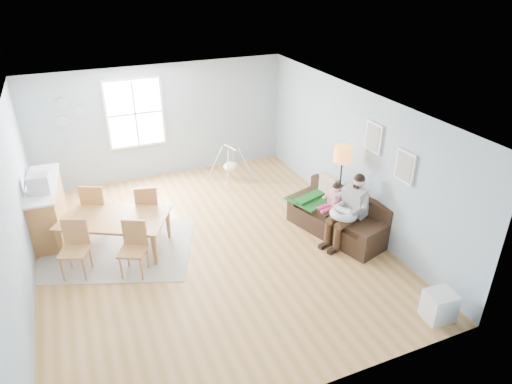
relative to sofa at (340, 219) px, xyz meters
name	(u,v)px	position (x,y,z in m)	size (l,w,h in m)	color
room	(203,123)	(-2.51, 0.48, 2.14)	(8.40, 9.40, 3.90)	olive
window	(135,113)	(-3.11, 3.94, 1.37)	(1.32, 0.08, 1.62)	white
pictures	(389,151)	(0.46, -0.57, 1.57)	(0.05, 1.34, 0.74)	white
wall_plates	(68,113)	(-4.51, 3.95, 1.55)	(0.67, 0.02, 0.66)	#8E9EAB
sofa	(340,219)	(0.00, 0.00, 0.00)	(1.39, 2.15, 0.80)	black
green_throw	(313,198)	(-0.27, 0.61, 0.23)	(0.91, 0.76, 0.04)	#14591A
beige_pillow	(329,187)	(0.05, 0.56, 0.44)	(0.13, 0.47, 0.47)	tan
father	(349,208)	(-0.04, -0.31, 0.42)	(1.01, 0.64, 1.33)	gray
nursing_pillow	(343,214)	(-0.18, -0.35, 0.34)	(0.51, 0.51, 0.14)	#A3BACC
infant	(342,210)	(-0.19, -0.32, 0.41)	(0.22, 0.35, 0.13)	silver
toddler	(332,199)	(-0.12, 0.16, 0.39)	(0.52, 0.30, 0.79)	silver
floor_lamp	(342,161)	(0.11, 0.27, 1.11)	(0.34, 0.34, 1.68)	black
storage_cube	(439,306)	(0.04, -2.64, -0.05)	(0.45, 0.41, 0.46)	silver
rug	(118,249)	(-4.11, 1.09, -0.28)	(2.67, 2.03, 0.01)	gray
dining_table	(115,234)	(-4.11, 1.09, 0.05)	(1.90, 1.06, 0.67)	#935930
chair_sw	(75,244)	(-4.79, 0.64, 0.28)	(0.58, 0.58, 0.98)	#A56138
chair_se	(134,244)	(-3.88, 0.29, 0.26)	(0.58, 0.58, 0.95)	#A56138
chair_nw	(96,204)	(-4.33, 1.87, 0.31)	(0.63, 0.63, 1.04)	#A56138
chair_ne	(147,205)	(-3.41, 1.53, 0.28)	(0.54, 0.54, 0.98)	#A56138
counter	(47,207)	(-5.21, 2.25, 0.24)	(0.67, 1.90, 1.04)	#935930
monitor	(39,183)	(-5.21, 1.89, 0.93)	(0.39, 0.37, 0.34)	#B9B9BE
baby_swing	(231,166)	(-1.16, 3.00, 0.10)	(1.03, 1.05, 0.87)	#B9B9BE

